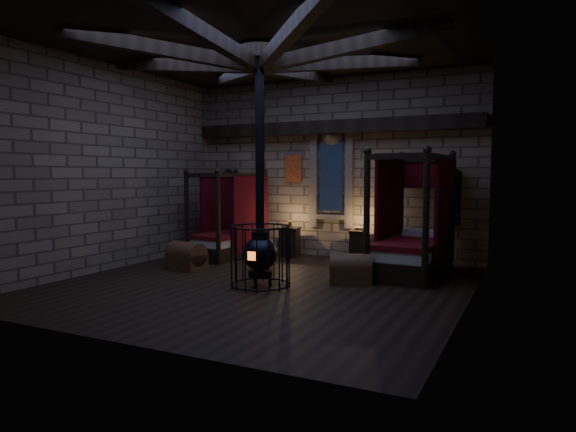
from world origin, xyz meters
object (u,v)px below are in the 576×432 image
at_px(bed_right, 412,245).
at_px(trunk_right, 350,270).
at_px(trunk_left, 186,257).
at_px(stove, 260,251).
at_px(bed_left, 230,236).

bearing_deg(bed_right, trunk_right, -119.55).
bearing_deg(trunk_left, bed_right, 30.26).
height_order(trunk_right, stove, stove).
height_order(bed_left, stove, stove).
bearing_deg(trunk_right, stove, -166.13).
bearing_deg(trunk_left, bed_left, 103.02).
height_order(bed_left, bed_right, bed_right).
height_order(bed_right, trunk_left, bed_right).
xyz_separation_m(bed_left, trunk_right, (3.55, -1.57, -0.25)).
bearing_deg(trunk_left, stove, -8.25).
bearing_deg(stove, trunk_left, 161.61).
distance_m(bed_left, bed_right, 4.39).
bearing_deg(bed_left, bed_right, 2.13).
relative_size(trunk_left, stove, 0.21).
distance_m(bed_left, trunk_right, 3.90).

